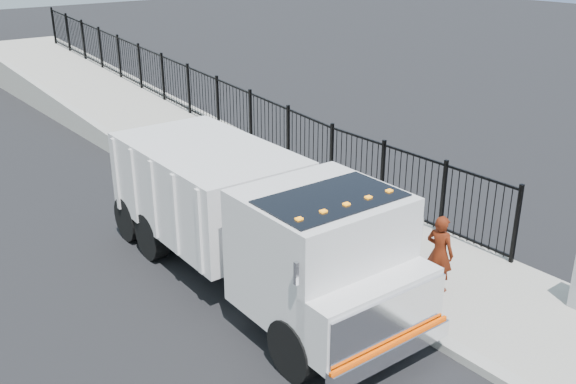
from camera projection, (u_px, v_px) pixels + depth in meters
ground at (331, 281)px, 13.70m from camera, size 120.00×120.00×0.00m
sidewalk at (465, 288)px, 13.32m from camera, size 3.55×12.00×0.12m
curb at (402, 319)px, 12.21m from camera, size 0.30×12.00×0.16m
ramp at (112, 113)px, 26.57m from camera, size 3.95×24.06×3.19m
iron_fence at (190, 105)px, 24.14m from camera, size 0.10×28.00×1.80m
truck at (254, 217)px, 12.91m from camera, size 2.89×8.30×2.82m
worker at (439, 253)px, 12.87m from camera, size 0.49×0.66×1.63m
debris at (402, 264)px, 14.06m from camera, size 0.33×0.33×0.08m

